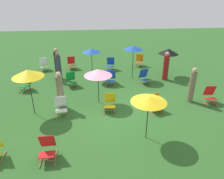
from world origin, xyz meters
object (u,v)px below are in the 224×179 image
at_px(umbrella_0, 133,48).
at_px(person_2, 57,64).
at_px(umbrella_5, 98,72).
at_px(umbrella_1, 91,50).
at_px(person_1, 60,91).
at_px(deckchair_9, 210,95).
at_px(umbrella_3, 28,73).
at_px(deckchair_0, 71,80).
at_px(person_4, 59,68).
at_px(deckchair_11, 144,77).
at_px(person_3, 166,67).
at_px(deckchair_8, 47,149).
at_px(deckchair_6, 44,65).
at_px(deckchair_2, 139,61).
at_px(deckchair_7, 154,103).
at_px(person_0, 192,86).
at_px(deckchair_14, 72,63).
at_px(deckchair_13, 61,107).
at_px(deckchair_10, 111,64).
at_px(deckchair_3, 110,103).
at_px(umbrella_4, 169,51).
at_px(deckchair_5, 111,78).
at_px(umbrella_2, 149,99).
at_px(deckchair_1, 25,84).

xyz_separation_m(umbrella_0, person_2, (-4.40, 0.41, -0.97)).
distance_m(umbrella_0, umbrella_5, 3.57).
height_order(umbrella_1, person_1, umbrella_1).
xyz_separation_m(deckchair_9, umbrella_3, (-7.97, -0.26, 1.48)).
xyz_separation_m(deckchair_0, person_4, (-0.71, 0.69, 0.47)).
distance_m(deckchair_11, person_3, 1.46).
bearing_deg(deckchair_0, person_1, -113.16).
relative_size(deckchair_0, deckchair_8, 1.04).
bearing_deg(deckchair_6, deckchair_2, -11.87).
bearing_deg(deckchair_7, deckchair_6, 117.96).
bearing_deg(deckchair_7, person_3, 47.58).
xyz_separation_m(person_0, person_4, (-6.44, 2.95, 0.03)).
relative_size(deckchair_9, person_3, 0.50).
bearing_deg(deckchair_14, deckchair_0, -95.57).
xyz_separation_m(deckchair_2, deckchair_13, (-4.61, -5.87, 0.00)).
xyz_separation_m(deckchair_8, deckchair_10, (2.67, 7.91, 0.00)).
bearing_deg(person_1, deckchair_0, -141.33).
relative_size(deckchair_3, umbrella_4, 0.50).
bearing_deg(deckchair_11, umbrella_1, 147.13).
bearing_deg(deckchair_0, deckchair_10, 29.78).
bearing_deg(deckchair_14, person_3, -32.60).
distance_m(deckchair_7, person_2, 6.35).
distance_m(deckchair_11, umbrella_0, 1.79).
bearing_deg(deckchair_5, person_1, -125.62).
relative_size(umbrella_1, person_3, 1.09).
relative_size(deckchair_0, umbrella_0, 0.44).
height_order(deckchair_2, umbrella_2, umbrella_2).
bearing_deg(deckchair_14, deckchair_11, -42.93).
height_order(umbrella_0, umbrella_4, umbrella_0).
relative_size(deckchair_6, deckchair_13, 1.02).
bearing_deg(deckchair_5, deckchair_14, 141.47).
bearing_deg(deckchair_8, umbrella_1, 75.28).
bearing_deg(deckchair_14, umbrella_2, -76.68).
xyz_separation_m(deckchair_10, umbrella_3, (-3.73, -5.13, 1.48)).
height_order(deckchair_0, deckchair_6, same).
bearing_deg(person_2, deckchair_10, -9.34).
xyz_separation_m(deckchair_1, deckchair_11, (6.42, 0.29, 0.00)).
height_order(deckchair_3, deckchair_13, same).
xyz_separation_m(deckchair_2, umbrella_5, (-2.98, -4.96, 1.14)).
xyz_separation_m(deckchair_10, person_1, (-2.63, -4.66, 0.44)).
relative_size(deckchair_3, deckchair_8, 1.00).
relative_size(deckchair_5, deckchair_13, 1.01).
bearing_deg(deckchair_3, deckchair_7, 1.27).
xyz_separation_m(deckchair_7, umbrella_1, (-2.65, 3.95, 1.34)).
height_order(deckchair_7, person_4, person_4).
height_order(deckchair_10, person_0, person_0).
distance_m(deckchair_8, umbrella_4, 9.01).
bearing_deg(person_0, deckchair_9, 59.60).
bearing_deg(umbrella_1, deckchair_10, 49.67).
bearing_deg(deckchair_9, umbrella_2, -141.71).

